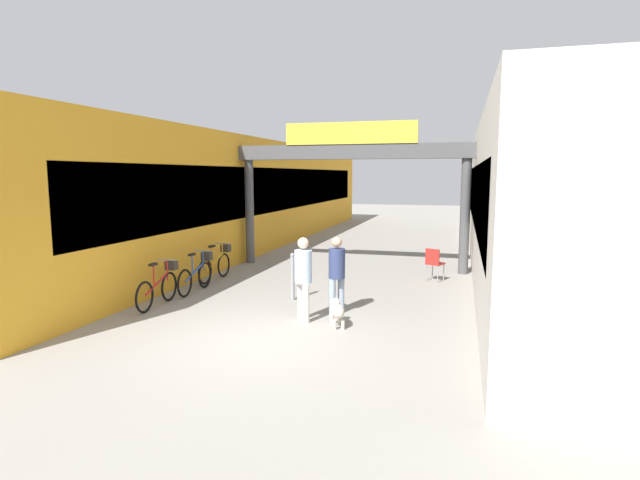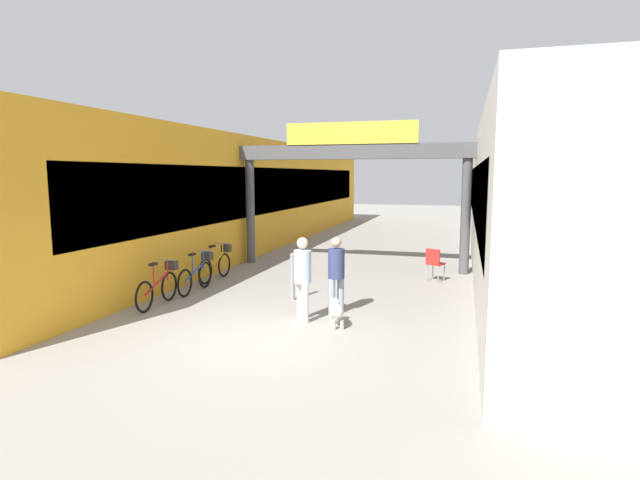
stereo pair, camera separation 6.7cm
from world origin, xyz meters
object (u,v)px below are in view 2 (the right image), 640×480
(dog_on_leash, at_px, (336,310))
(bicycle_blue_second, at_px, (197,274))
(bicycle_red_nearest, at_px, (160,286))
(bicycle_orange_third, at_px, (217,264))
(pedestrian_with_dog, at_px, (303,274))
(pedestrian_companion, at_px, (336,270))
(bollard_post_metal, at_px, (292,276))
(cafe_chair_red_nearer, at_px, (434,261))

(dog_on_leash, relative_size, bicycle_blue_second, 0.41)
(bicycle_red_nearest, xyz_separation_m, bicycle_blue_second, (0.11, 1.41, 0.00))
(bicycle_red_nearest, bearing_deg, bicycle_orange_third, 91.54)
(dog_on_leash, height_order, bicycle_blue_second, bicycle_blue_second)
(dog_on_leash, relative_size, bicycle_orange_third, 0.41)
(dog_on_leash, distance_m, bicycle_blue_second, 4.39)
(pedestrian_with_dog, height_order, bicycle_blue_second, pedestrian_with_dog)
(dog_on_leash, height_order, bicycle_orange_third, bicycle_orange_third)
(bicycle_blue_second, bearing_deg, pedestrian_with_dog, -27.13)
(pedestrian_companion, relative_size, bollard_post_metal, 1.46)
(bicycle_blue_second, bearing_deg, bollard_post_metal, -3.61)
(dog_on_leash, xyz_separation_m, cafe_chair_red_nearer, (1.55, 4.62, 0.24))
(bicycle_blue_second, bearing_deg, cafe_chair_red_nearer, 26.86)
(pedestrian_with_dog, distance_m, dog_on_leash, 0.97)
(dog_on_leash, height_order, cafe_chair_red_nearer, cafe_chair_red_nearer)
(pedestrian_with_dog, xyz_separation_m, bollard_post_metal, (-0.75, 1.52, -0.39))
(bicycle_red_nearest, distance_m, bicycle_orange_third, 2.79)
(dog_on_leash, bearing_deg, pedestrian_companion, 104.35)
(bicycle_orange_third, xyz_separation_m, cafe_chair_red_nearer, (5.73, 1.43, 0.10))
(pedestrian_with_dog, height_order, pedestrian_companion, pedestrian_with_dog)
(pedestrian_companion, xyz_separation_m, dog_on_leash, (0.21, -0.84, -0.60))
(cafe_chair_red_nearer, bearing_deg, bicycle_red_nearest, -143.28)
(pedestrian_companion, distance_m, bicycle_blue_second, 3.93)
(bicycle_orange_third, bearing_deg, bollard_post_metal, -29.45)
(bollard_post_metal, bearing_deg, pedestrian_with_dog, -63.84)
(bicycle_blue_second, xyz_separation_m, cafe_chair_red_nearer, (5.54, 2.81, 0.10))
(bicycle_red_nearest, height_order, bicycle_orange_third, same)
(bicycle_blue_second, height_order, bollard_post_metal, bollard_post_metal)
(pedestrian_companion, bearing_deg, bicycle_red_nearest, -173.64)
(bicycle_orange_third, height_order, cafe_chair_red_nearer, bicycle_orange_third)
(dog_on_leash, bearing_deg, bollard_post_metal, 131.41)
(bicycle_red_nearest, bearing_deg, bollard_post_metal, 25.30)
(bicycle_red_nearest, relative_size, bicycle_blue_second, 1.00)
(pedestrian_companion, bearing_deg, dog_on_leash, -75.65)
(pedestrian_with_dog, distance_m, bicycle_blue_second, 3.72)
(dog_on_leash, distance_m, bicycle_red_nearest, 4.13)
(pedestrian_with_dog, xyz_separation_m, bicycle_orange_third, (-3.47, 3.06, -0.51))
(bicycle_blue_second, relative_size, cafe_chair_red_nearer, 1.90)
(bicycle_blue_second, bearing_deg, bicycle_red_nearest, -94.64)
(bicycle_blue_second, bearing_deg, bicycle_orange_third, 97.83)
(cafe_chair_red_nearer, bearing_deg, bicycle_orange_third, -166.00)
(bicycle_red_nearest, relative_size, cafe_chair_red_nearer, 1.90)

